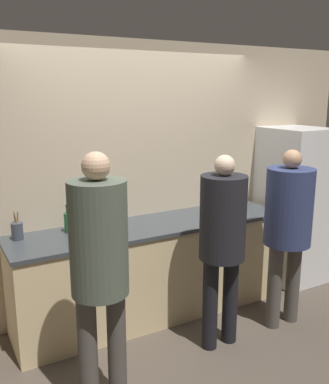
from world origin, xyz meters
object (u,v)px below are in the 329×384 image
object	(u,v)px
person_center	(222,234)
person_right	(288,219)
person_left	(99,260)
fruit_bowl	(103,227)
utensil_crock	(17,231)
refrigerator	(293,205)
potted_plant	(235,195)
bottle_green	(69,222)
cup_red	(77,230)

from	to	relation	value
person_center	person_right	size ratio (longest dim) A/B	1.00
person_left	fruit_bowl	xyz separation A→B (m)	(0.40, 0.98, -0.12)
fruit_bowl	utensil_crock	world-z (taller)	utensil_crock
utensil_crock	refrigerator	bearing A→B (deg)	-3.49
utensil_crock	potted_plant	world-z (taller)	utensil_crock
refrigerator	bottle_green	world-z (taller)	refrigerator
utensil_crock	bottle_green	xyz separation A→B (m)	(0.43, -0.02, 0.02)
person_left	potted_plant	distance (m)	2.24
utensil_crock	person_right	bearing A→B (deg)	-22.80
person_left	potted_plant	bearing A→B (deg)	29.26
person_right	fruit_bowl	bearing A→B (deg)	152.45
fruit_bowl	refrigerator	bearing A→B (deg)	-0.82
refrigerator	person_right	size ratio (longest dim) A/B	1.06
fruit_bowl	potted_plant	world-z (taller)	potted_plant
person_left	bottle_green	xyz separation A→B (m)	(0.13, 1.10, -0.06)
fruit_bowl	person_left	bearing A→B (deg)	-112.20
person_right	potted_plant	distance (m)	0.88
refrigerator	cup_red	distance (m)	2.50
refrigerator	person_center	distance (m)	1.69
cup_red	potted_plant	bearing A→B (deg)	3.03
refrigerator	utensil_crock	distance (m)	2.98
refrigerator	fruit_bowl	xyz separation A→B (m)	(-2.26, 0.03, 0.09)
refrigerator	fruit_bowl	distance (m)	2.27
cup_red	potted_plant	size ratio (longest dim) A/B	0.34
bottle_green	potted_plant	xyz separation A→B (m)	(1.83, -0.01, 0.03)
utensil_crock	bottle_green	size ratio (longest dim) A/B	0.98
fruit_bowl	bottle_green	bearing A→B (deg)	155.37
person_right	cup_red	world-z (taller)	person_right
bottle_green	potted_plant	size ratio (longest dim) A/B	1.05
refrigerator	cup_red	xyz separation A→B (m)	(-2.49, 0.05, 0.09)
person_center	cup_red	size ratio (longest dim) A/B	20.46
refrigerator	potted_plant	world-z (taller)	refrigerator
utensil_crock	bottle_green	distance (m)	0.43
person_center	cup_red	bearing A→B (deg)	141.38
fruit_bowl	cup_red	bearing A→B (deg)	174.78
potted_plant	utensil_crock	bearing A→B (deg)	179.17
refrigerator	person_left	xyz separation A→B (m)	(-2.66, -0.95, 0.21)
utensil_crock	potted_plant	xyz separation A→B (m)	(2.26, -0.03, 0.05)
utensil_crock	cup_red	bearing A→B (deg)	-15.07
fruit_bowl	bottle_green	world-z (taller)	bottle_green
bottle_green	potted_plant	world-z (taller)	bottle_green
person_right	cup_red	xyz separation A→B (m)	(-1.69, 0.78, -0.06)
person_center	utensil_crock	bearing A→B (deg)	147.98
fruit_bowl	cup_red	size ratio (longest dim) A/B	3.71
fruit_bowl	potted_plant	size ratio (longest dim) A/B	1.25
person_center	bottle_green	bearing A→B (deg)	139.02
person_center	potted_plant	bearing A→B (deg)	46.95
refrigerator	person_left	bearing A→B (deg)	-160.43
utensil_crock	fruit_bowl	bearing A→B (deg)	-11.91
refrigerator	person_right	bearing A→B (deg)	-137.85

